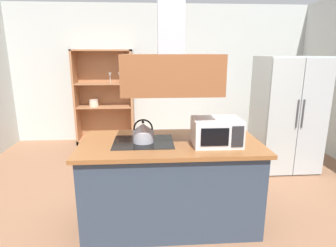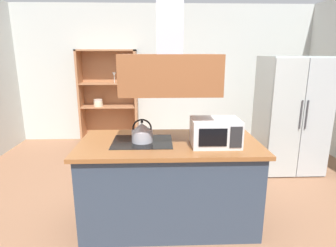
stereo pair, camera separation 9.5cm
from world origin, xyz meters
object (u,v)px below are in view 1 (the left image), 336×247
at_px(kettle, 143,133).
at_px(cutting_board, 213,133).
at_px(refrigerator, 286,114).
at_px(dish_cabinet, 105,103).
at_px(microwave, 216,132).

distance_m(kettle, cutting_board, 0.82).
bearing_deg(cutting_board, kettle, -162.20).
bearing_deg(cutting_board, refrigerator, 38.58).
height_order(dish_cabinet, cutting_board, dish_cabinet).
relative_size(dish_cabinet, microwave, 3.99).
relative_size(kettle, microwave, 0.51).
relative_size(cutting_board, microwave, 0.74).
distance_m(dish_cabinet, cutting_board, 3.08).
bearing_deg(dish_cabinet, microwave, -63.00).
bearing_deg(kettle, cutting_board, 17.80).
height_order(dish_cabinet, microwave, dish_cabinet).
bearing_deg(dish_cabinet, refrigerator, -26.99).
bearing_deg(cutting_board, microwave, -99.14).
height_order(dish_cabinet, kettle, dish_cabinet).
distance_m(dish_cabinet, microwave, 3.38).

